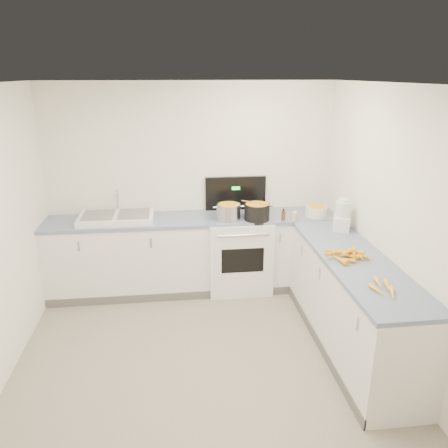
{
  "coord_description": "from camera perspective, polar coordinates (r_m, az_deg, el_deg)",
  "views": [
    {
      "loc": [
        -0.22,
        -3.28,
        2.58
      ],
      "look_at": [
        0.3,
        1.1,
        1.05
      ],
      "focal_mm": 35.0,
      "sensor_mm": 36.0,
      "label": 1
    }
  ],
  "objects": [
    {
      "name": "wooden_spoon",
      "position": [
        5.1,
        4.36,
        2.72
      ],
      "size": [
        0.33,
        0.28,
        0.02
      ],
      "primitive_type": "cylinder",
      "rotation": [
        1.57,
        0.0,
        0.88
      ],
      "color": "#AD7A47",
      "rests_on": "black_pot"
    },
    {
      "name": "extract_bottle",
      "position": [
        5.16,
        7.76,
        1.11
      ],
      "size": [
        0.05,
        0.05,
        0.12
      ],
      "primitive_type": "cylinder",
      "color": "#593319",
      "rests_on": "counter_back"
    },
    {
      "name": "floor",
      "position": [
        4.17,
        -2.44,
        -19.04
      ],
      "size": [
        3.5,
        4.0,
        0.0
      ],
      "primitive_type": null,
      "color": "gray",
      "rests_on": "ground"
    },
    {
      "name": "steel_pot",
      "position": [
        5.12,
        0.6,
        1.47
      ],
      "size": [
        0.3,
        0.3,
        0.21
      ],
      "primitive_type": "cylinder",
      "rotation": [
        0.0,
        0.0,
        -0.06
      ],
      "color": "silver",
      "rests_on": "stove"
    },
    {
      "name": "peelings",
      "position": [
        5.27,
        -16.05,
        1.11
      ],
      "size": [
        0.19,
        0.27,
        0.01
      ],
      "color": "tan",
      "rests_on": "sink"
    },
    {
      "name": "wall_right",
      "position": [
        4.05,
        22.83,
        -1.6
      ],
      "size": [
        0.0,
        4.0,
        2.5
      ],
      "primitive_type": null,
      "rotation": [
        1.57,
        0.0,
        -1.57
      ],
      "color": "white",
      "rests_on": "ground"
    },
    {
      "name": "wall_back",
      "position": [
        5.44,
        -4.27,
        4.95
      ],
      "size": [
        3.5,
        0.0,
        2.5
      ],
      "primitive_type": null,
      "rotation": [
        1.57,
        0.0,
        0.0
      ],
      "color": "white",
      "rests_on": "ground"
    },
    {
      "name": "peeled_carrots",
      "position": [
        3.74,
        20.15,
        -7.81
      ],
      "size": [
        0.2,
        0.37,
        0.04
      ],
      "color": "yellow",
      "rests_on": "counter_right"
    },
    {
      "name": "mixing_bowl",
      "position": [
        5.38,
        11.93,
        1.65
      ],
      "size": [
        0.3,
        0.3,
        0.12
      ],
      "primitive_type": "cylinder",
      "rotation": [
        0.0,
        0.0,
        0.2
      ],
      "color": "white",
      "rests_on": "counter_back"
    },
    {
      "name": "ceiling",
      "position": [
        3.28,
        -3.08,
        17.74
      ],
      "size": [
        3.5,
        4.0,
        0.0
      ],
      "primitive_type": null,
      "rotation": [
        3.14,
        0.0,
        0.0
      ],
      "color": "white",
      "rests_on": "ground"
    },
    {
      "name": "counter_right",
      "position": [
        4.47,
        16.29,
        -9.82
      ],
      "size": [
        0.62,
        2.2,
        0.94
      ],
      "color": "white",
      "rests_on": "ground"
    },
    {
      "name": "carrot_pile",
      "position": [
        4.25,
        15.95,
        -3.82
      ],
      "size": [
        0.43,
        0.34,
        0.09
      ],
      "color": "#F1A41D",
      "rests_on": "counter_right"
    },
    {
      "name": "sink",
      "position": [
        5.27,
        -13.86,
        0.88
      ],
      "size": [
        0.86,
        0.52,
        0.31
      ],
      "color": "white",
      "rests_on": "counter_back"
    },
    {
      "name": "black_pot",
      "position": [
        5.14,
        4.33,
        1.48
      ],
      "size": [
        0.36,
        0.36,
        0.21
      ],
      "primitive_type": "cylinder",
      "rotation": [
        0.0,
        0.0,
        -0.23
      ],
      "color": "black",
      "rests_on": "stove"
    },
    {
      "name": "spice_jar",
      "position": [
        5.18,
        9.18,
        0.95
      ],
      "size": [
        0.05,
        0.05,
        0.09
      ],
      "primitive_type": "cylinder",
      "color": "#E5B266",
      "rests_on": "counter_back"
    },
    {
      "name": "food_processor",
      "position": [
        4.94,
        15.15,
        0.95
      ],
      "size": [
        0.24,
        0.26,
        0.36
      ],
      "color": "white",
      "rests_on": "counter_right"
    },
    {
      "name": "wall_front",
      "position": [
        1.85,
        2.34,
        -26.63
      ],
      "size": [
        3.5,
        0.0,
        2.5
      ],
      "primitive_type": null,
      "rotation": [
        -1.57,
        0.0,
        0.0
      ],
      "color": "white",
      "rests_on": "ground"
    },
    {
      "name": "counter_back",
      "position": [
        5.41,
        -3.92,
        -3.86
      ],
      "size": [
        3.5,
        0.62,
        0.94
      ],
      "color": "white",
      "rests_on": "ground"
    },
    {
      "name": "stove",
      "position": [
        5.44,
        1.89,
        -3.62
      ],
      "size": [
        0.76,
        0.65,
        1.36
      ],
      "color": "white",
      "rests_on": "ground"
    }
  ]
}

